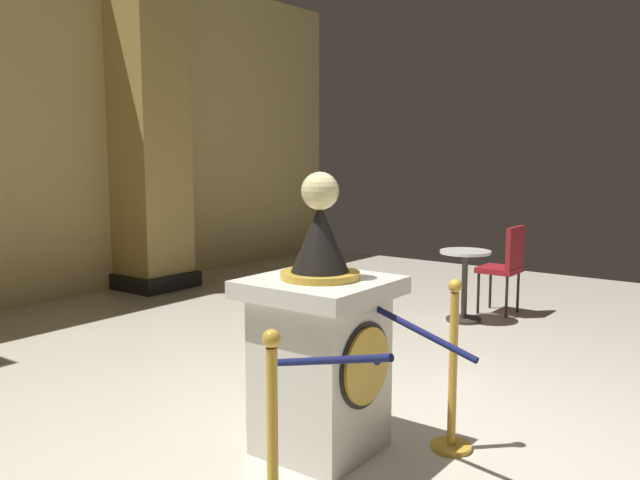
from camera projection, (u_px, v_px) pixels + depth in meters
ground_plane at (394, 440)px, 4.02m from camera, size 12.47×12.47×0.00m
pedestal_clock at (321, 345)px, 3.81m from camera, size 0.76×0.76×1.63m
stanchion_near at (273, 479)px, 2.83m from camera, size 0.24×0.24×1.01m
stanchion_far at (452, 391)px, 3.85m from camera, size 0.24×0.24×1.02m
velvet_rope at (377, 345)px, 3.28m from camera, size 0.83×0.80×0.22m
column_right at (148, 133)px, 8.38m from camera, size 0.92×0.92×4.00m
cafe_table at (465, 277)px, 6.82m from camera, size 0.52×0.52×0.74m
cafe_chair_red at (506, 262)px, 7.11m from camera, size 0.41×0.41×0.96m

